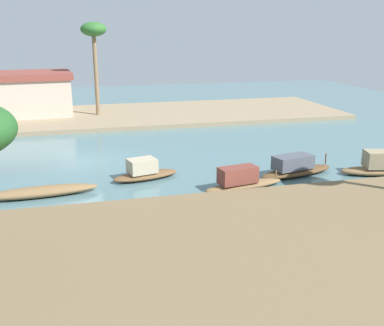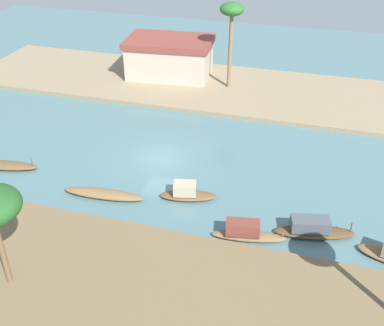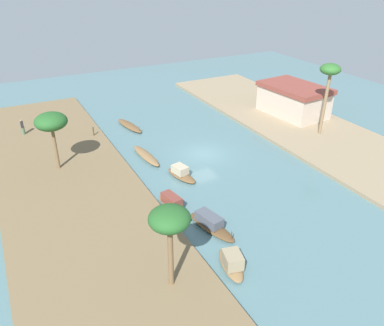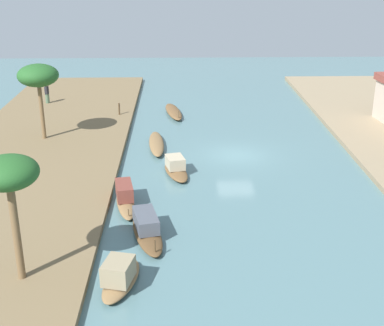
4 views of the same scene
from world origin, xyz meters
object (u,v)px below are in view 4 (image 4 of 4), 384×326
object	(u,v)px
sampan_downstream_large	(174,112)
sampan_open_hull	(125,197)
sampan_foreground	(156,144)
person_on_near_bank	(47,95)
palm_tree_left_near	(38,76)
palm_tree_left_far	(9,176)
sampan_with_tall_canopy	(147,228)
mooring_post	(119,109)
sampan_midstream	(120,276)
sampan_with_red_awning	(176,168)

from	to	relation	value
sampan_downstream_large	sampan_open_hull	bearing A→B (deg)	-18.13
sampan_foreground	sampan_open_hull	bearing A→B (deg)	-12.77
person_on_near_bank	palm_tree_left_near	size ratio (longest dim) A/B	0.32
palm_tree_left_far	sampan_open_hull	bearing A→B (deg)	154.50
sampan_with_tall_canopy	mooring_post	bearing A→B (deg)	176.29
sampan_open_hull	palm_tree_left_far	xyz separation A→B (m)	(7.53, -3.59, 4.46)
sampan_midstream	palm_tree_left_near	size ratio (longest dim) A/B	0.65
person_on_near_bank	palm_tree_left_near	xyz separation A→B (m)	(9.91, 1.97, 3.80)
palm_tree_left_near	mooring_post	bearing A→B (deg)	141.04
sampan_foreground	sampan_with_tall_canopy	bearing A→B (deg)	-4.41
sampan_with_red_awning	palm_tree_left_near	distance (m)	12.32
sampan_midstream	sampan_with_red_awning	bearing A→B (deg)	-177.14
sampan_with_tall_canopy	palm_tree_left_far	distance (m)	7.79
sampan_open_hull	palm_tree_left_far	world-z (taller)	palm_tree_left_far
sampan_open_hull	palm_tree_left_far	distance (m)	9.47
sampan_with_tall_canopy	palm_tree_left_near	bearing A→B (deg)	-163.04
sampan_midstream	mooring_post	distance (m)	24.55
person_on_near_bank	sampan_open_hull	bearing A→B (deg)	-145.24
sampan_downstream_large	sampan_with_tall_canopy	xyz separation A→B (m)	(21.35, -1.20, 0.21)
mooring_post	palm_tree_left_far	world-z (taller)	palm_tree_left_far
sampan_open_hull	sampan_with_red_awning	size ratio (longest dim) A/B	1.15
sampan_midstream	sampan_with_tall_canopy	xyz separation A→B (m)	(-4.24, 0.88, -0.07)
sampan_foreground	palm_tree_left_near	bearing A→B (deg)	-102.43
sampan_foreground	sampan_with_tall_canopy	world-z (taller)	sampan_with_tall_canopy
sampan_midstream	palm_tree_left_near	xyz separation A→B (m)	(-18.41, -7.32, 4.41)
sampan_open_hull	person_on_near_bank	size ratio (longest dim) A/B	2.49
sampan_midstream	palm_tree_left_far	distance (m)	6.04
palm_tree_left_near	sampan_with_tall_canopy	bearing A→B (deg)	30.05
sampan_with_red_awning	mooring_post	bearing A→B (deg)	-172.73
sampan_foreground	mooring_post	distance (m)	7.95
sampan_foreground	sampan_midstream	xyz separation A→B (m)	(17.24, -0.90, 0.26)
person_on_near_bank	palm_tree_left_far	size ratio (longest dim) A/B	0.32
sampan_downstream_large	sampan_midstream	distance (m)	25.67
sampan_with_red_awning	palm_tree_left_near	world-z (taller)	palm_tree_left_near
person_on_near_bank	mooring_post	xyz separation A→B (m)	(3.89, 6.84, -0.28)
person_on_near_bank	palm_tree_left_near	bearing A→B (deg)	-157.18
mooring_post	sampan_foreground	bearing A→B (deg)	25.02
sampan_midstream	palm_tree_left_far	xyz separation A→B (m)	(-0.27, -4.10, 4.43)
sampan_midstream	mooring_post	xyz separation A→B (m)	(-24.43, -2.45, 0.33)
sampan_midstream	palm_tree_left_far	world-z (taller)	palm_tree_left_far
sampan_downstream_large	sampan_open_hull	distance (m)	17.97
sampan_with_tall_canopy	person_on_near_bank	xyz separation A→B (m)	(-24.08, -10.17, 0.67)
sampan_downstream_large	palm_tree_left_far	xyz separation A→B (m)	(25.31, -6.18, 4.70)
person_on_near_bank	palm_tree_left_far	world-z (taller)	palm_tree_left_far
sampan_foreground	sampan_downstream_large	size ratio (longest dim) A/B	1.01
sampan_foreground	sampan_open_hull	distance (m)	9.54
palm_tree_left_near	palm_tree_left_far	world-z (taller)	palm_tree_left_near
sampan_open_hull	sampan_midstream	bearing A→B (deg)	-6.50
person_on_near_bank	sampan_with_tall_canopy	bearing A→B (deg)	-145.54
mooring_post	person_on_near_bank	bearing A→B (deg)	-119.66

